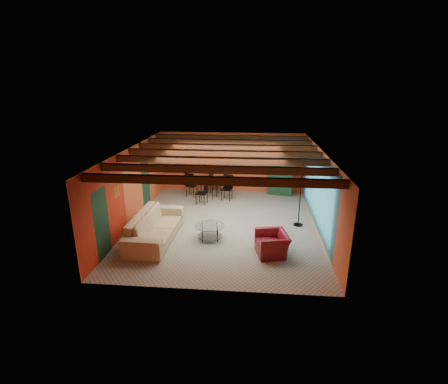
# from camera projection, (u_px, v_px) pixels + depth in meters

# --- Properties ---
(room) EXTENTS (6.52, 8.01, 2.71)m
(room) POSITION_uv_depth(u_px,v_px,m) (224.00, 159.00, 11.35)
(room) COLOR gray
(room) RESTS_ON ground
(sofa) EXTENTS (1.26, 3.06, 0.88)m
(sofa) POSITION_uv_depth(u_px,v_px,m) (156.00, 226.00, 10.73)
(sofa) COLOR tan
(sofa) RESTS_ON ground
(armchair) EXTENTS (1.06, 1.16, 0.65)m
(armchair) POSITION_uv_depth(u_px,v_px,m) (272.00, 243.00, 9.84)
(armchair) COLOR maroon
(armchair) RESTS_ON ground
(coffee_table) EXTENTS (1.10, 1.10, 0.49)m
(coffee_table) POSITION_uv_depth(u_px,v_px,m) (210.00, 232.00, 10.79)
(coffee_table) COLOR white
(coffee_table) RESTS_ON ground
(dining_table) EXTENTS (2.54, 2.54, 1.09)m
(dining_table) POSITION_uv_depth(u_px,v_px,m) (209.00, 186.00, 14.57)
(dining_table) COLOR white
(dining_table) RESTS_ON ground
(armoire) EXTENTS (1.12, 0.72, 1.82)m
(armoire) POSITION_uv_depth(u_px,v_px,m) (280.00, 174.00, 15.01)
(armoire) COLOR maroon
(armoire) RESTS_ON ground
(floor_lamp) EXTENTS (0.44, 0.44, 2.07)m
(floor_lamp) POSITION_uv_depth(u_px,v_px,m) (300.00, 198.00, 11.58)
(floor_lamp) COLOR black
(floor_lamp) RESTS_ON ground
(ceiling_fan) EXTENTS (1.50, 1.50, 0.44)m
(ceiling_fan) POSITION_uv_depth(u_px,v_px,m) (223.00, 160.00, 11.24)
(ceiling_fan) COLOR #472614
(ceiling_fan) RESTS_ON ceiling
(painting) EXTENTS (1.05, 0.03, 0.65)m
(painting) POSITION_uv_depth(u_px,v_px,m) (212.00, 156.00, 15.29)
(painting) COLOR black
(painting) RESTS_ON wall_back
(potted_plant) EXTENTS (0.48, 0.44, 0.46)m
(potted_plant) POSITION_uv_depth(u_px,v_px,m) (281.00, 149.00, 14.66)
(potted_plant) COLOR #26661E
(potted_plant) RESTS_ON armoire
(vase) EXTENTS (0.25, 0.25, 0.21)m
(vase) POSITION_uv_depth(u_px,v_px,m) (209.00, 171.00, 14.37)
(vase) COLOR orange
(vase) RESTS_ON dining_table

